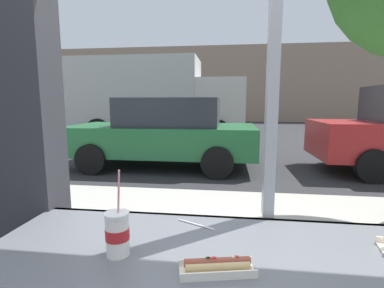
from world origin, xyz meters
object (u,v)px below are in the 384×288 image
object	(u,v)px
hotdog_tray_far	(217,266)
soda_cup_right	(117,233)
box_truck	(149,97)
pedestrian	(11,138)
parked_car_green	(165,132)

from	to	relation	value
hotdog_tray_far	soda_cup_right	bearing A→B (deg)	169.78
hotdog_tray_far	box_truck	distance (m)	10.57
soda_cup_right	box_truck	size ratio (longest dim) A/B	0.05
soda_cup_right	hotdog_tray_far	size ratio (longest dim) A/B	1.24
soda_cup_right	pedestrian	bearing A→B (deg)	135.39
pedestrian	soda_cup_right	bearing A→B (deg)	-44.61
hotdog_tray_far	box_truck	world-z (taller)	box_truck
hotdog_tray_far	parked_car_green	distance (m)	5.71
hotdog_tray_far	box_truck	xyz separation A→B (m)	(-3.08, 10.09, 0.73)
soda_cup_right	parked_car_green	bearing A→B (deg)	101.06
soda_cup_right	parked_car_green	size ratio (longest dim) A/B	0.08
hotdog_tray_far	parked_car_green	xyz separation A→B (m)	(-1.42, 5.53, -0.15)
parked_car_green	box_truck	world-z (taller)	box_truck
soda_cup_right	box_truck	distance (m)	10.41
box_truck	parked_car_green	bearing A→B (deg)	-70.09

